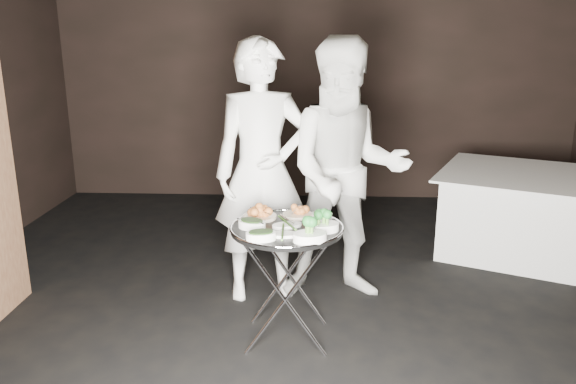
{
  "coord_description": "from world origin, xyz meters",
  "views": [
    {
      "loc": [
        -0.02,
        -3.13,
        1.91
      ],
      "look_at": [
        -0.19,
        0.28,
        0.95
      ],
      "focal_mm": 35.0,
      "sensor_mm": 36.0,
      "label": 1
    }
  ],
  "objects_px": {
    "waiter_right": "(346,172)",
    "dining_table": "(515,212)",
    "tray_stand": "(287,279)",
    "waiter_left": "(262,172)",
    "serving_tray": "(287,228)"
  },
  "relations": [
    {
      "from": "tray_stand",
      "to": "serving_tray",
      "type": "distance_m",
      "value": 0.34
    },
    {
      "from": "waiter_right",
      "to": "dining_table",
      "type": "xyz_separation_m",
      "value": [
        1.58,
        0.97,
        -0.59
      ]
    },
    {
      "from": "tray_stand",
      "to": "waiter_right",
      "type": "relative_size",
      "value": 0.39
    },
    {
      "from": "tray_stand",
      "to": "waiter_left",
      "type": "distance_m",
      "value": 0.87
    },
    {
      "from": "tray_stand",
      "to": "serving_tray",
      "type": "relative_size",
      "value": 1.06
    },
    {
      "from": "serving_tray",
      "to": "waiter_right",
      "type": "height_order",
      "value": "waiter_right"
    },
    {
      "from": "tray_stand",
      "to": "waiter_left",
      "type": "height_order",
      "value": "waiter_left"
    },
    {
      "from": "waiter_left",
      "to": "dining_table",
      "type": "relative_size",
      "value": 1.48
    },
    {
      "from": "serving_tray",
      "to": "waiter_right",
      "type": "bearing_deg",
      "value": 59.59
    },
    {
      "from": "serving_tray",
      "to": "waiter_left",
      "type": "xyz_separation_m",
      "value": [
        -0.21,
        0.66,
        0.19
      ]
    },
    {
      "from": "serving_tray",
      "to": "waiter_left",
      "type": "bearing_deg",
      "value": 107.88
    },
    {
      "from": "dining_table",
      "to": "waiter_right",
      "type": "bearing_deg",
      "value": -148.51
    },
    {
      "from": "waiter_left",
      "to": "dining_table",
      "type": "xyz_separation_m",
      "value": [
        2.19,
        0.99,
        -0.58
      ]
    },
    {
      "from": "serving_tray",
      "to": "dining_table",
      "type": "distance_m",
      "value": 2.6
    },
    {
      "from": "tray_stand",
      "to": "waiter_left",
      "type": "xyz_separation_m",
      "value": [
        -0.21,
        0.66,
        0.53
      ]
    }
  ]
}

